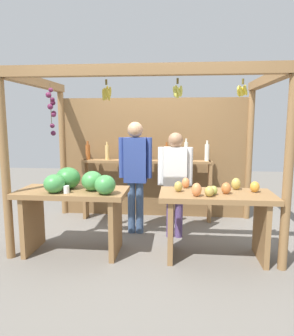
% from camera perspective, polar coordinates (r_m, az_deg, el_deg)
% --- Properties ---
extents(ground_plane, '(12.00, 12.00, 0.00)m').
position_cam_1_polar(ground_plane, '(4.70, 0.22, -11.90)').
color(ground_plane, slate).
rests_on(ground_plane, ground).
extents(market_stall, '(3.30, 1.97, 2.24)m').
position_cam_1_polar(market_stall, '(4.84, 0.66, 4.61)').
color(market_stall, olive).
rests_on(market_stall, ground).
extents(fruit_counter_left, '(1.33, 0.67, 1.07)m').
position_cam_1_polar(fruit_counter_left, '(3.98, -12.89, -5.22)').
color(fruit_counter_left, olive).
rests_on(fruit_counter_left, ground).
extents(fruit_counter_right, '(1.33, 0.64, 0.95)m').
position_cam_1_polar(fruit_counter_right, '(3.86, 12.35, -7.32)').
color(fruit_counter_right, olive).
rests_on(fruit_counter_right, ground).
extents(bottle_shelf_unit, '(2.12, 0.22, 1.36)m').
position_cam_1_polar(bottle_shelf_unit, '(5.17, -0.15, -0.62)').
color(bottle_shelf_unit, olive).
rests_on(bottle_shelf_unit, ground).
extents(vendor_man, '(0.48, 0.22, 1.63)m').
position_cam_1_polar(vendor_man, '(4.53, -2.11, 0.12)').
color(vendor_man, '#3D577F').
rests_on(vendor_man, ground).
extents(vendor_woman, '(0.48, 0.20, 1.48)m').
position_cam_1_polar(vendor_woman, '(4.39, 5.10, -1.48)').
color(vendor_woman, '#584276').
rests_on(vendor_woman, ground).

